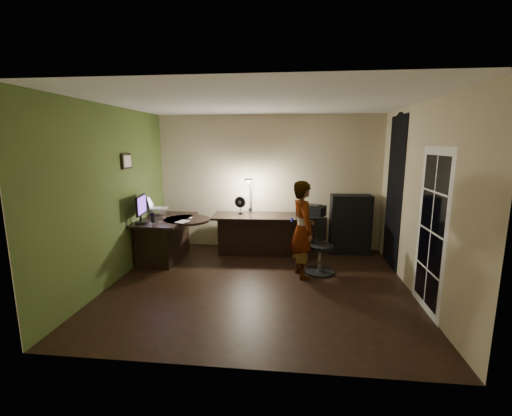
# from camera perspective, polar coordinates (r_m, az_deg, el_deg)

# --- Properties ---
(floor) EXTENTS (4.50, 4.00, 0.01)m
(floor) POSITION_cam_1_polar(r_m,az_deg,el_deg) (5.38, 0.38, -12.71)
(floor) COLOR black
(floor) RESTS_ON ground
(ceiling) EXTENTS (4.50, 4.00, 0.01)m
(ceiling) POSITION_cam_1_polar(r_m,az_deg,el_deg) (4.97, 0.42, 17.29)
(ceiling) COLOR silver
(ceiling) RESTS_ON floor
(wall_back) EXTENTS (4.50, 0.01, 2.70)m
(wall_back) POSITION_cam_1_polar(r_m,az_deg,el_deg) (6.98, 2.08, 4.25)
(wall_back) COLOR tan
(wall_back) RESTS_ON floor
(wall_front) EXTENTS (4.50, 0.01, 2.70)m
(wall_front) POSITION_cam_1_polar(r_m,az_deg,el_deg) (3.06, -3.43, -4.22)
(wall_front) COLOR tan
(wall_front) RESTS_ON floor
(wall_left) EXTENTS (0.01, 4.00, 2.70)m
(wall_left) POSITION_cam_1_polar(r_m,az_deg,el_deg) (5.69, -22.83, 1.93)
(wall_left) COLOR tan
(wall_left) RESTS_ON floor
(wall_right) EXTENTS (0.01, 4.00, 2.70)m
(wall_right) POSITION_cam_1_polar(r_m,az_deg,el_deg) (5.28, 25.57, 1.10)
(wall_right) COLOR tan
(wall_right) RESTS_ON floor
(green_wall_overlay) EXTENTS (0.00, 4.00, 2.70)m
(green_wall_overlay) POSITION_cam_1_polar(r_m,az_deg,el_deg) (5.68, -22.70, 1.93)
(green_wall_overlay) COLOR #455A24
(green_wall_overlay) RESTS_ON floor
(arched_doorway) EXTENTS (0.01, 0.90, 2.60)m
(arched_doorway) POSITION_cam_1_polar(r_m,az_deg,el_deg) (6.36, 22.05, 2.39)
(arched_doorway) COLOR black
(arched_doorway) RESTS_ON floor
(french_door) EXTENTS (0.02, 0.92, 2.10)m
(french_door) POSITION_cam_1_polar(r_m,az_deg,el_deg) (4.82, 27.18, -3.51)
(french_door) COLOR white
(french_door) RESTS_ON floor
(framed_picture) EXTENTS (0.04, 0.30, 0.25)m
(framed_picture) POSITION_cam_1_polar(r_m,az_deg,el_deg) (6.02, -20.82, 7.31)
(framed_picture) COLOR black
(framed_picture) RESTS_ON wall_left
(desk_left) EXTENTS (0.87, 1.38, 0.78)m
(desk_left) POSITION_cam_1_polar(r_m,az_deg,el_deg) (6.58, -14.81, -5.02)
(desk_left) COLOR black
(desk_left) RESTS_ON floor
(desk_right) EXTENTS (2.09, 0.81, 0.77)m
(desk_right) POSITION_cam_1_polar(r_m,az_deg,el_deg) (6.68, 1.76, -4.47)
(desk_right) COLOR black
(desk_right) RESTS_ON floor
(cabinet) EXTENTS (0.78, 0.41, 1.15)m
(cabinet) POSITION_cam_1_polar(r_m,az_deg,el_deg) (6.97, 15.42, -2.60)
(cabinet) COLOR black
(cabinet) RESTS_ON floor
(laptop_stand) EXTENTS (0.28, 0.25, 0.10)m
(laptop_stand) POSITION_cam_1_polar(r_m,az_deg,el_deg) (6.88, -16.20, -0.49)
(laptop_stand) COLOR silver
(laptop_stand) RESTS_ON desk_left
(laptop) EXTENTS (0.41, 0.40, 0.24)m
(laptop) POSITION_cam_1_polar(r_m,az_deg,el_deg) (6.83, -15.97, 0.94)
(laptop) COLOR silver
(laptop) RESTS_ON laptop_stand
(monitor) EXTENTS (0.19, 0.53, 0.34)m
(monitor) POSITION_cam_1_polar(r_m,az_deg,el_deg) (6.18, -18.73, -0.73)
(monitor) COLOR black
(monitor) RESTS_ON desk_left
(mouse) EXTENTS (0.09, 0.11, 0.03)m
(mouse) POSITION_cam_1_polar(r_m,az_deg,el_deg) (6.26, -10.88, -1.66)
(mouse) COLOR silver
(mouse) RESTS_ON desk_left
(phone) EXTENTS (0.10, 0.14, 0.01)m
(phone) POSITION_cam_1_polar(r_m,az_deg,el_deg) (6.45, -15.79, -1.64)
(phone) COLOR black
(phone) RESTS_ON desk_left
(pen) EXTENTS (0.01, 0.14, 0.01)m
(pen) POSITION_cam_1_polar(r_m,az_deg,el_deg) (6.18, -12.56, -2.01)
(pen) COLOR black
(pen) RESTS_ON desk_left
(speaker) EXTENTS (0.08, 0.08, 0.18)m
(speaker) POSITION_cam_1_polar(r_m,az_deg,el_deg) (6.12, -16.80, -1.53)
(speaker) COLOR black
(speaker) RESTS_ON desk_left
(notepad) EXTENTS (0.23, 0.27, 0.01)m
(notepad) POSITION_cam_1_polar(r_m,az_deg,el_deg) (6.06, -12.13, -2.24)
(notepad) COLOR silver
(notepad) RESTS_ON desk_left
(desk_fan) EXTENTS (0.24, 0.17, 0.34)m
(desk_fan) POSITION_cam_1_polar(r_m,az_deg,el_deg) (6.67, -2.61, 0.51)
(desk_fan) COLOR black
(desk_fan) RESTS_ON desk_right
(headphones) EXTENTS (0.20, 0.13, 0.09)m
(headphones) POSITION_cam_1_polar(r_m,az_deg,el_deg) (6.03, 6.68, -1.87)
(headphones) COLOR #141C9C
(headphones) RESTS_ON desk_right
(printer) EXTENTS (0.58, 0.52, 0.21)m
(printer) POSITION_cam_1_polar(r_m,az_deg,el_deg) (6.53, 9.23, -0.40)
(printer) COLOR black
(printer) RESTS_ON desk_right
(desk_lamp) EXTENTS (0.19, 0.34, 0.74)m
(desk_lamp) POSITION_cam_1_polar(r_m,az_deg,el_deg) (6.87, -0.98, 2.50)
(desk_lamp) COLOR black
(desk_lamp) RESTS_ON desk_right
(office_chair) EXTENTS (0.64, 0.64, 0.90)m
(office_chair) POSITION_cam_1_polar(r_m,az_deg,el_deg) (5.80, 10.67, -6.37)
(office_chair) COLOR black
(office_chair) RESTS_ON floor
(person) EXTENTS (0.52, 0.65, 1.57)m
(person) POSITION_cam_1_polar(r_m,az_deg,el_deg) (5.52, 7.78, -3.56)
(person) COLOR #D8A88C
(person) RESTS_ON floor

